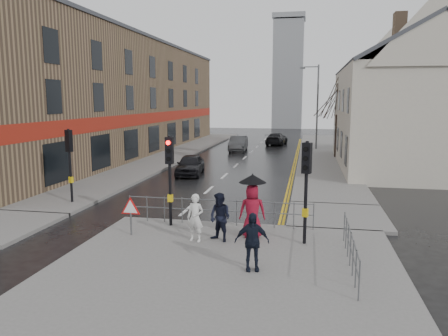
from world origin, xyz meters
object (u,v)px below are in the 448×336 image
at_px(car_mid, 238,143).
at_px(pedestrian_with_umbrella, 252,204).
at_px(pedestrian_a, 195,218).
at_px(pedestrian_d, 252,242).
at_px(car_parked, 190,165).
at_px(pedestrian_b, 220,217).

bearing_deg(car_mid, pedestrian_with_umbrella, -82.91).
bearing_deg(pedestrian_with_umbrella, pedestrian_a, -156.78).
bearing_deg(pedestrian_a, pedestrian_d, -32.80).
distance_m(pedestrian_with_umbrella, car_mid, 27.01).
distance_m(pedestrian_d, car_mid, 29.95).
height_order(pedestrian_a, car_parked, pedestrian_a).
relative_size(pedestrian_b, car_mid, 0.38).
height_order(pedestrian_a, pedestrian_b, pedestrian_b).
bearing_deg(pedestrian_b, pedestrian_a, -141.52).
height_order(pedestrian_a, pedestrian_d, pedestrian_d).
height_order(pedestrian_a, pedestrian_with_umbrella, pedestrian_with_umbrella).
bearing_deg(pedestrian_b, car_parked, 137.18).
xyz_separation_m(pedestrian_d, car_mid, (-5.10, 29.51, -0.25)).
bearing_deg(pedestrian_a, pedestrian_with_umbrella, 35.10).
distance_m(pedestrian_b, pedestrian_with_umbrella, 1.23).
bearing_deg(car_parked, pedestrian_with_umbrella, -71.76).
bearing_deg(pedestrian_a, car_mid, 107.98).
relative_size(pedestrian_a, car_mid, 0.37).
relative_size(pedestrian_a, car_parked, 0.41).
bearing_deg(car_mid, car_parked, -96.85).
distance_m(pedestrian_a, pedestrian_with_umbrella, 2.01).
bearing_deg(car_parked, car_mid, 80.20).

